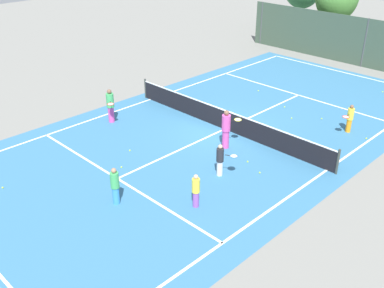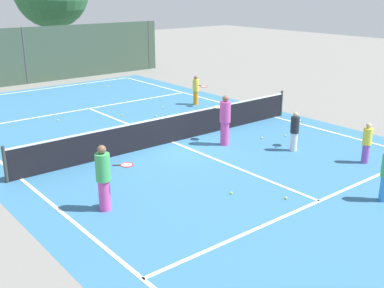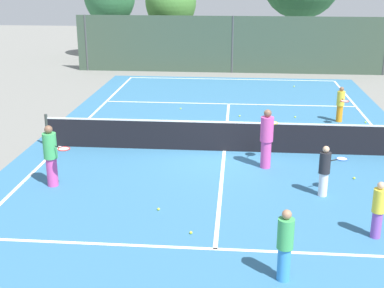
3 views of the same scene
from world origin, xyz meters
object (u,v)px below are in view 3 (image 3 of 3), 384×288
Objects in this scene: ball_crate at (217,136)px; tennis_ball_6 at (294,87)px; player_3 at (378,209)px; tennis_ball_5 at (268,123)px; tennis_ball_1 at (295,117)px; tennis_ball_7 at (240,116)px; player_4 at (325,170)px; player_1 at (285,245)px; player_2 at (51,155)px; tennis_ball_4 at (366,122)px; tennis_ball_9 at (191,233)px; player_5 at (267,138)px; tennis_ball_0 at (320,172)px; tennis_ball_3 at (181,109)px; player_0 at (340,104)px; tennis_ball_10 at (159,209)px; tennis_ball_2 at (354,178)px.

ball_crate is 9.90m from tennis_ball_6.
player_3 is 9.09m from tennis_ball_5.
tennis_ball_1 and tennis_ball_7 have the same top height.
player_4 is at bearing -92.24° from tennis_ball_6.
player_2 reaches higher than player_1.
player_2 reaches higher than tennis_ball_4.
player_1 is at bearing -41.06° from tennis_ball_9.
player_5 reaches higher than tennis_ball_0.
player_1 is 22.05× the size of tennis_ball_3.
ball_crate reaches higher than tennis_ball_3.
tennis_ball_0 is 1.00× the size of tennis_ball_1.
tennis_ball_4 is (5.61, 2.82, -0.15)m from ball_crate.
player_2 reaches higher than tennis_ball_9.
tennis_ball_0 is 12.02m from tennis_ball_6.
tennis_ball_1 is at bearing 168.45° from tennis_ball_4.
player_0 is 10.87m from tennis_ball_9.
player_5 is (-0.07, 6.03, 0.18)m from player_1.
tennis_ball_1 is (0.02, 7.70, -0.68)m from player_4.
ball_crate is (4.29, 4.31, -0.70)m from player_2.
tennis_ball_0 and tennis_ball_1 have the same top height.
tennis_ball_10 is at bearing -111.08° from tennis_ball_5.
tennis_ball_3 is at bearing 112.02° from ball_crate.
player_3 is 0.73× the size of player_5.
player_4 is 7.99m from tennis_ball_7.
player_1 is at bearing -109.58° from tennis_ball_4.
player_1 is at bearing -138.94° from player_3.
tennis_ball_7 is 10.13m from tennis_ball_9.
player_0 is 11.48m from player_2.
tennis_ball_1 is 1.00× the size of tennis_ball_4.
player_0 reaches higher than tennis_ball_3.
tennis_ball_0 is 1.00× the size of tennis_ball_4.
tennis_ball_7 and tennis_ball_9 have the same top height.
tennis_ball_4 is at bearing 78.85° from player_3.
tennis_ball_4 is 1.00× the size of tennis_ball_9.
player_3 reaches higher than tennis_ball_9.
tennis_ball_4 is (7.35, -1.47, 0.00)m from tennis_ball_3.
ball_crate is 6.45× the size of tennis_ball_7.
player_1 is 11.79m from tennis_ball_7.
tennis_ball_0 is at bearing 158.27° from tennis_ball_2.
tennis_ball_1 and tennis_ball_10 have the same top height.
tennis_ball_1 is at bearing 76.03° from player_5.
ball_crate is 4.14m from tennis_ball_0.
player_3 is at bearing -10.58° from tennis_ball_10.
tennis_ball_9 is (-4.91, -9.68, -0.68)m from player_0.
player_4 is at bearing 71.82° from player_1.
player_1 reaches higher than tennis_ball_1.
player_3 reaches higher than ball_crate.
player_0 is at bearing 84.84° from player_3.
player_2 reaches higher than player_4.
ball_crate is at bearing -67.98° from tennis_ball_3.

